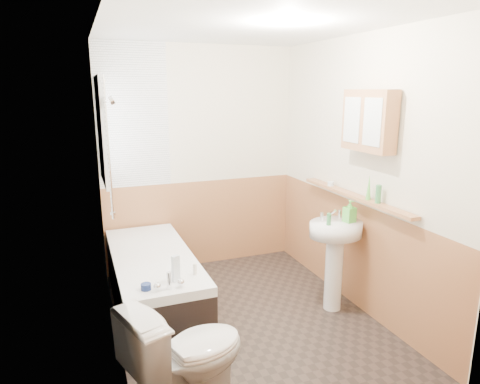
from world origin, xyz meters
name	(u,v)px	position (x,y,z in m)	size (l,w,h in m)	color
floor	(246,319)	(0.00, 0.00, 0.00)	(2.80, 2.80, 0.00)	black
ceiling	(247,25)	(0.00, 0.00, 2.50)	(2.80, 2.80, 0.00)	white
wall_back	(200,159)	(0.00, 1.41, 1.25)	(2.20, 0.02, 2.50)	beige
wall_front	(345,237)	(0.00, -1.41, 1.25)	(2.20, 0.02, 2.50)	beige
wall_left	(108,196)	(-1.11, 0.00, 1.25)	(0.02, 2.80, 2.50)	beige
wall_right	(358,175)	(1.11, 0.00, 1.25)	(0.02, 2.80, 2.50)	beige
wainscot_right	(351,251)	(1.09, 0.00, 0.50)	(0.01, 2.80, 1.00)	#AF7448
wainscot_front	(335,359)	(0.00, -1.39, 0.50)	(2.20, 0.01, 1.00)	#AF7448
wainscot_back	(202,223)	(0.00, 1.39, 0.50)	(2.20, 0.01, 1.00)	#AF7448
tile_cladding_left	(111,196)	(-1.09, 0.00, 1.25)	(0.01, 2.80, 2.50)	white
tile_return_back	(133,116)	(-0.73, 1.39, 1.75)	(0.75, 0.01, 1.50)	white
window	(102,130)	(-1.06, 0.95, 1.65)	(0.03, 0.79, 0.99)	white
bathtub	(154,280)	(-0.73, 0.50, 0.28)	(0.70, 1.72, 0.69)	black
shower_riser	(109,137)	(-1.04, 0.51, 1.63)	(0.11, 0.08, 1.22)	silver
toilet	(187,357)	(-0.76, -0.90, 0.39)	(0.44, 0.79, 0.77)	white
sink	(335,248)	(0.84, -0.10, 0.61)	(0.50, 0.40, 0.96)	white
pine_shelf	(354,196)	(1.04, -0.05, 1.07)	(0.10, 1.56, 0.03)	#AF7448
medicine_cabinet	(369,121)	(1.01, -0.23, 1.76)	(0.14, 0.57, 0.51)	#AF7448
foam_can	(378,194)	(1.04, -0.39, 1.16)	(0.05, 0.05, 0.16)	#388447
green_bottle	(369,187)	(1.04, -0.26, 1.19)	(0.04, 0.04, 0.22)	#59C647
black_jar	(331,184)	(1.04, 0.33, 1.11)	(0.06, 0.06, 0.04)	silver
soap_bottle	(349,217)	(0.95, -0.13, 0.90)	(0.09, 0.20, 0.09)	#59C647
clear_bottle	(329,219)	(0.73, -0.14, 0.91)	(0.04, 0.04, 0.11)	#388447
blue_gel	(176,268)	(-0.65, -0.14, 0.65)	(0.06, 0.04, 0.21)	silver
cream_jar	(146,287)	(-0.90, -0.20, 0.57)	(0.08, 0.08, 0.05)	navy
orange_bottle	(195,269)	(-0.48, -0.07, 0.59)	(0.03, 0.03, 0.10)	silver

